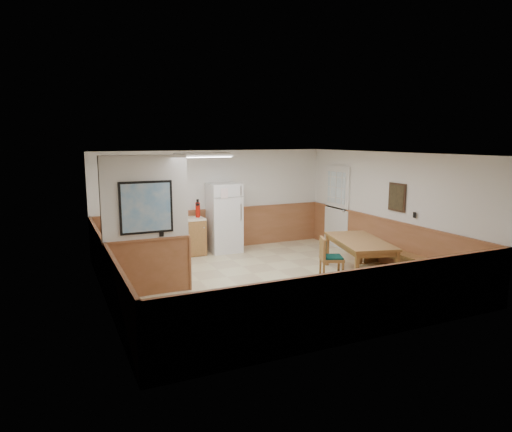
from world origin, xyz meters
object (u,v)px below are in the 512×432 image
dining_chair (327,255)px  fire_extinguisher (198,209)px  soap_bottle (127,218)px  refrigerator (224,218)px  dining_table (360,244)px  dining_bench (395,255)px

dining_chair → fire_extinguisher: size_ratio=1.92×
dining_chair → fire_extinguisher: bearing=141.1°
dining_chair → soap_bottle: (-3.37, 3.11, 0.50)m
dining_chair → soap_bottle: bearing=159.6°
soap_bottle → refrigerator: bearing=-1.8°
refrigerator → soap_bottle: refrigerator is taller
fire_extinguisher → soap_bottle: fire_extinguisher is taller
dining_chair → refrigerator: bearing=131.1°
dining_table → fire_extinguisher: size_ratio=4.54×
refrigerator → dining_chair: size_ratio=2.01×
refrigerator → dining_table: size_ratio=0.85×
dining_bench → dining_chair: bearing=174.7°
dining_chair → fire_extinguisher: 3.57m
refrigerator → soap_bottle: size_ratio=8.83×
dining_bench → soap_bottle: 5.97m
dining_table → fire_extinguisher: 3.99m
refrigerator → dining_table: refrigerator is taller
dining_table → fire_extinguisher: fire_extinguisher is taller
refrigerator → dining_bench: bearing=-48.8°
dining_chair → dining_table: bearing=18.7°
refrigerator → dining_table: bearing=-59.2°
dining_chair → dining_bench: bearing=18.8°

